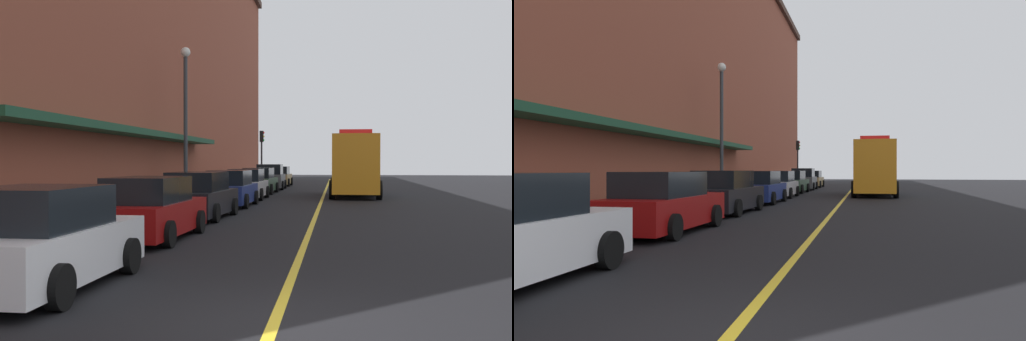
# 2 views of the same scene
# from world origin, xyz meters

# --- Properties ---
(ground_plane) EXTENTS (112.00, 112.00, 0.00)m
(ground_plane) POSITION_xyz_m (0.00, 25.00, 0.00)
(ground_plane) COLOR black
(sidewalk_left) EXTENTS (2.40, 70.00, 0.15)m
(sidewalk_left) POSITION_xyz_m (-6.20, 25.00, 0.07)
(sidewalk_left) COLOR #9E9B93
(sidewalk_left) RESTS_ON ground
(lane_center_stripe) EXTENTS (0.16, 70.00, 0.01)m
(lane_center_stripe) POSITION_xyz_m (0.00, 25.00, 0.00)
(lane_center_stripe) COLOR gold
(lane_center_stripe) RESTS_ON ground
(brick_building_left) EXTENTS (11.11, 64.00, 18.51)m
(brick_building_left) POSITION_xyz_m (-12.37, 24.00, 9.26)
(brick_building_left) COLOR brown
(brick_building_left) RESTS_ON ground
(parked_car_0) EXTENTS (2.17, 4.42, 1.62)m
(parked_car_0) POSITION_xyz_m (-3.86, 1.64, 0.76)
(parked_car_0) COLOR silver
(parked_car_0) RESTS_ON ground
(parked_car_1) EXTENTS (2.10, 4.73, 1.61)m
(parked_car_1) POSITION_xyz_m (-3.96, 7.69, 0.76)
(parked_car_1) COLOR maroon
(parked_car_1) RESTS_ON ground
(parked_car_2) EXTENTS (2.20, 4.76, 1.63)m
(parked_car_2) POSITION_xyz_m (-4.01, 13.45, 0.77)
(parked_car_2) COLOR black
(parked_car_2) RESTS_ON ground
(parked_car_3) EXTENTS (2.08, 4.42, 1.60)m
(parked_car_3) POSITION_xyz_m (-3.90, 19.16, 0.75)
(parked_car_3) COLOR navy
(parked_car_3) RESTS_ON ground
(parked_car_4) EXTENTS (2.05, 4.14, 1.59)m
(parked_car_4) POSITION_xyz_m (-3.94, 24.30, 0.75)
(parked_car_4) COLOR silver
(parked_car_4) RESTS_ON ground
(parked_car_5) EXTENTS (2.14, 4.33, 1.58)m
(parked_car_5) POSITION_xyz_m (-4.02, 30.08, 0.75)
(parked_car_5) COLOR #2D5133
(parked_car_5) RESTS_ON ground
(parked_car_6) EXTENTS (2.13, 4.18, 1.78)m
(parked_car_6) POSITION_xyz_m (-3.92, 35.56, 0.83)
(parked_car_6) COLOR #595B60
(parked_car_6) RESTS_ON ground
(parked_car_7) EXTENTS (2.07, 4.21, 1.57)m
(parked_car_7) POSITION_xyz_m (-3.88, 41.49, 0.74)
(parked_car_7) COLOR #A5844C
(parked_car_7) RESTS_ON ground
(utility_truck) EXTENTS (2.79, 8.06, 3.65)m
(utility_truck) POSITION_xyz_m (1.75, 27.65, 1.74)
(utility_truck) COLOR orange
(utility_truck) RESTS_ON ground
(parking_meter_0) EXTENTS (0.14, 0.18, 1.33)m
(parking_meter_0) POSITION_xyz_m (-5.35, 9.59, 1.06)
(parking_meter_0) COLOR #4C4C51
(parking_meter_0) RESTS_ON sidewalk_left
(parking_meter_1) EXTENTS (0.14, 0.18, 1.33)m
(parking_meter_1) POSITION_xyz_m (-5.35, 29.24, 1.06)
(parking_meter_1) COLOR #4C4C51
(parking_meter_1) RESTS_ON sidewalk_left
(street_lamp_left) EXTENTS (0.44, 0.44, 6.94)m
(street_lamp_left) POSITION_xyz_m (-5.95, 19.24, 4.40)
(street_lamp_left) COLOR #33383D
(street_lamp_left) RESTS_ON sidewalk_left
(traffic_light_near) EXTENTS (0.38, 0.36, 4.30)m
(traffic_light_near) POSITION_xyz_m (-5.29, 41.70, 3.16)
(traffic_light_near) COLOR #232326
(traffic_light_near) RESTS_ON sidewalk_left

